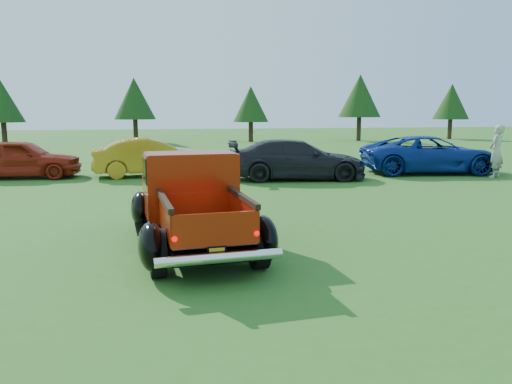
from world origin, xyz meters
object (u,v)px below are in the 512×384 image
(tree_mid_left, at_px, (134,99))
(show_car_yellow, at_px, (152,157))
(tree_west, at_px, (2,101))
(show_car_grey, at_px, (296,160))
(tree_far_east, at_px, (451,102))
(show_car_blue, at_px, (430,155))
(pickup_truck, at_px, (191,200))
(tree_east, at_px, (360,96))
(spectator, at_px, (496,151))
(show_car_red, at_px, (21,159))
(tree_mid_right, at_px, (251,104))

(tree_mid_left, relative_size, show_car_yellow, 1.15)
(tree_west, relative_size, show_car_grey, 0.93)
(tree_far_east, height_order, show_car_blue, tree_far_east)
(tree_west, relative_size, pickup_truck, 0.98)
(tree_mid_left, relative_size, tree_east, 0.93)
(tree_far_east, bearing_deg, spectator, -119.36)
(tree_far_east, xyz_separation_m, pickup_truck, (-25.09, -30.73, -2.44))
(tree_far_east, bearing_deg, show_car_red, -146.44)
(show_car_blue, bearing_deg, tree_mid_right, 16.66)
(tree_west, relative_size, tree_mid_right, 1.05)
(tree_west, bearing_deg, tree_mid_left, 12.53)
(pickup_truck, relative_size, show_car_blue, 0.88)
(tree_east, distance_m, pickup_truck, 33.92)
(tree_mid_left, bearing_deg, show_car_blue, -61.87)
(tree_mid_left, distance_m, show_car_yellow, 21.31)
(show_car_yellow, bearing_deg, show_car_grey, -116.66)
(tree_mid_left, height_order, show_car_yellow, tree_mid_left)
(tree_west, bearing_deg, tree_east, 1.06)
(tree_mid_left, distance_m, spectator, 27.86)
(show_car_yellow, bearing_deg, show_car_red, 80.54)
(tree_east, distance_m, show_car_blue, 22.00)
(tree_west, distance_m, show_car_blue, 29.43)
(show_car_grey, bearing_deg, show_car_red, 84.02)
(show_car_blue, bearing_deg, show_car_yellow, 91.50)
(show_car_yellow, distance_m, show_car_grey, 5.50)
(tree_west, relative_size, spectator, 2.36)
(tree_east, bearing_deg, pickup_truck, -118.43)
(tree_mid_left, xyz_separation_m, show_car_yellow, (1.20, -21.11, -2.67))
(tree_east, xyz_separation_m, spectator, (-4.30, -22.64, -2.68))
(tree_far_east, distance_m, show_car_red, 36.70)
(tree_east, distance_m, spectator, 23.20)
(tree_mid_right, relative_size, show_car_grey, 0.89)
(tree_mid_left, distance_m, tree_far_east, 27.00)
(tree_mid_left, bearing_deg, show_car_red, -99.60)
(show_car_blue, bearing_deg, tree_west, 54.43)
(tree_east, bearing_deg, tree_west, -178.94)
(tree_west, distance_m, tree_mid_right, 18.03)
(tree_west, height_order, tree_east, tree_east)
(tree_mid_left, height_order, tree_far_east, tree_mid_left)
(tree_far_east, bearing_deg, show_car_yellow, -141.38)
(tree_mid_right, bearing_deg, pickup_truck, -103.20)
(tree_east, bearing_deg, tree_far_east, 6.34)
(show_car_grey, distance_m, show_car_blue, 5.74)
(tree_far_east, xyz_separation_m, show_car_yellow, (-25.80, -20.61, -2.53))
(spectator, bearing_deg, tree_west, -73.22)
(tree_mid_right, height_order, show_car_red, tree_mid_right)
(tree_far_east, distance_m, pickup_truck, 39.74)
(tree_mid_left, height_order, pickup_truck, tree_mid_left)
(tree_far_east, xyz_separation_m, show_car_grey, (-20.69, -22.64, -2.53))
(tree_mid_right, bearing_deg, tree_west, -176.82)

